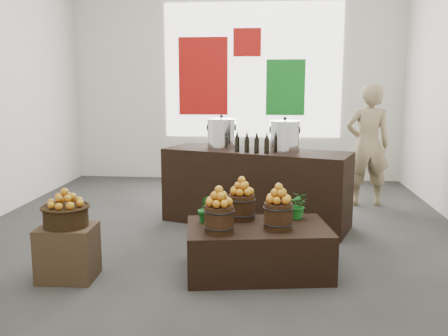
# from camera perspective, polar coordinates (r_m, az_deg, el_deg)

# --- Properties ---
(ground) EXTENTS (7.00, 7.00, 0.00)m
(ground) POSITION_cam_1_polar(r_m,az_deg,el_deg) (6.03, -0.90, -7.53)
(ground) COLOR #363633
(ground) RESTS_ON ground
(back_wall) EXTENTS (6.00, 0.04, 4.00)m
(back_wall) POSITION_cam_1_polar(r_m,az_deg,el_deg) (9.25, 1.38, 11.06)
(back_wall) COLOR silver
(back_wall) RESTS_ON ground
(back_opening) EXTENTS (3.20, 0.02, 2.40)m
(back_opening) POSITION_cam_1_polar(r_m,az_deg,el_deg) (9.21, 3.27, 11.05)
(back_opening) COLOR white
(back_opening) RESTS_ON back_wall
(deco_red_left) EXTENTS (0.90, 0.04, 1.40)m
(deco_red_left) POSITION_cam_1_polar(r_m,az_deg,el_deg) (9.28, -2.39, 10.43)
(deco_red_left) COLOR #A10F0C
(deco_red_left) RESTS_ON back_wall
(deco_green_right) EXTENTS (0.70, 0.04, 1.00)m
(deco_green_right) POSITION_cam_1_polar(r_m,az_deg,el_deg) (9.20, 7.04, 9.13)
(deco_green_right) COLOR #106C1C
(deco_green_right) RESTS_ON back_wall
(deco_red_upper) EXTENTS (0.50, 0.04, 0.50)m
(deco_red_upper) POSITION_cam_1_polar(r_m,az_deg,el_deg) (9.23, 2.66, 14.16)
(deco_red_upper) COLOR #A10F0C
(deco_red_upper) RESTS_ON back_wall
(crate) EXTENTS (0.51, 0.43, 0.50)m
(crate) POSITION_cam_1_polar(r_m,az_deg,el_deg) (4.87, -17.41, -9.20)
(crate) COLOR #4B3723
(crate) RESTS_ON ground
(wicker_basket) EXTENTS (0.40, 0.40, 0.18)m
(wicker_basket) POSITION_cam_1_polar(r_m,az_deg,el_deg) (4.77, -17.62, -5.31)
(wicker_basket) COLOR black
(wicker_basket) RESTS_ON crate
(apples_in_basket) EXTENTS (0.31, 0.31, 0.17)m
(apples_in_basket) POSITION_cam_1_polar(r_m,az_deg,el_deg) (4.73, -17.73, -3.27)
(apples_in_basket) COLOR #9D050E
(apples_in_basket) RESTS_ON wicker_basket
(display_table) EXTENTS (1.43, 1.01, 0.46)m
(display_table) POSITION_cam_1_polar(r_m,az_deg,el_deg) (4.81, 3.86, -9.23)
(display_table) COLOR black
(display_table) RESTS_ON ground
(apple_bucket_front_left) EXTENTS (0.27, 0.27, 0.25)m
(apple_bucket_front_left) POSITION_cam_1_polar(r_m,az_deg,el_deg) (4.50, -0.58, -5.87)
(apple_bucket_front_left) COLOR #321F0D
(apple_bucket_front_left) RESTS_ON display_table
(apples_in_bucket_front_left) EXTENTS (0.20, 0.20, 0.18)m
(apples_in_bucket_front_left) POSITION_cam_1_polar(r_m,az_deg,el_deg) (4.45, -0.59, -3.25)
(apples_in_bucket_front_left) COLOR #9D050E
(apples_in_bucket_front_left) RESTS_ON apple_bucket_front_left
(apple_bucket_front_right) EXTENTS (0.27, 0.27, 0.25)m
(apple_bucket_front_right) POSITION_cam_1_polar(r_m,az_deg,el_deg) (4.64, 6.21, -5.45)
(apple_bucket_front_right) COLOR #321F0D
(apple_bucket_front_right) RESTS_ON display_table
(apples_in_bucket_front_right) EXTENTS (0.20, 0.20, 0.18)m
(apples_in_bucket_front_right) POSITION_cam_1_polar(r_m,az_deg,el_deg) (4.59, 6.26, -2.90)
(apples_in_bucket_front_right) COLOR #9D050E
(apples_in_bucket_front_right) RESTS_ON apple_bucket_front_right
(apple_bucket_rear) EXTENTS (0.27, 0.27, 0.25)m
(apple_bucket_rear) POSITION_cam_1_polar(r_m,az_deg,el_deg) (4.93, 2.01, -4.48)
(apple_bucket_rear) COLOR #321F0D
(apple_bucket_rear) RESTS_ON display_table
(apples_in_bucket_rear) EXTENTS (0.20, 0.20, 0.18)m
(apples_in_bucket_rear) POSITION_cam_1_polar(r_m,az_deg,el_deg) (4.88, 2.03, -2.07)
(apples_in_bucket_rear) COLOR #9D050E
(apples_in_bucket_rear) RESTS_ON apple_bucket_rear
(herb_garnish_right) EXTENTS (0.31, 0.29, 0.28)m
(herb_garnish_right) POSITION_cam_1_polar(r_m,az_deg,el_deg) (4.99, 8.41, -4.21)
(herb_garnish_right) COLOR #14611B
(herb_garnish_right) RESTS_ON display_table
(herb_garnish_left) EXTENTS (0.16, 0.13, 0.28)m
(herb_garnish_left) POSITION_cam_1_polar(r_m,az_deg,el_deg) (4.81, -2.12, -4.65)
(herb_garnish_left) COLOR #14611B
(herb_garnish_left) RESTS_ON display_table
(counter) EXTENTS (2.45, 1.46, 0.95)m
(counter) POSITION_cam_1_polar(r_m,az_deg,el_deg) (6.35, 3.63, -2.22)
(counter) COLOR black
(counter) RESTS_ON ground
(stock_pot_left) EXTENTS (0.36, 0.36, 0.36)m
(stock_pot_left) POSITION_cam_1_polar(r_m,az_deg,el_deg) (6.43, -0.30, 3.87)
(stock_pot_left) COLOR silver
(stock_pot_left) RESTS_ON counter
(stock_pot_center) EXTENTS (0.36, 0.36, 0.36)m
(stock_pot_center) POSITION_cam_1_polar(r_m,az_deg,el_deg) (6.13, 6.94, 3.51)
(stock_pot_center) COLOR silver
(stock_pot_center) RESTS_ON counter
(oil_cruets) EXTENTS (0.34, 0.17, 0.26)m
(oil_cruets) POSITION_cam_1_polar(r_m,az_deg,el_deg) (6.04, 2.91, 3.02)
(oil_cruets) COLOR black
(oil_cruets) RESTS_ON counter
(shopper) EXTENTS (0.67, 0.46, 1.78)m
(shopper) POSITION_cam_1_polar(r_m,az_deg,el_deg) (7.54, 16.08, 2.52)
(shopper) COLOR #8E7B57
(shopper) RESTS_ON ground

